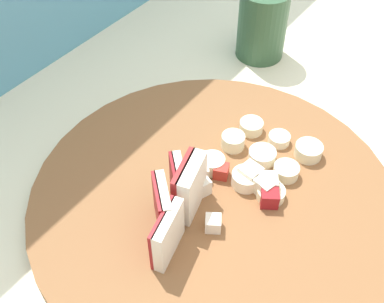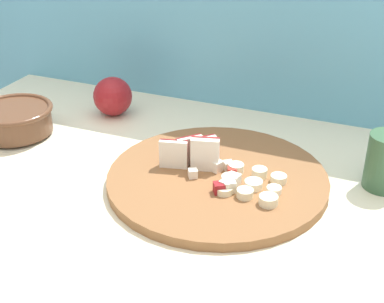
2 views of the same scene
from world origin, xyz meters
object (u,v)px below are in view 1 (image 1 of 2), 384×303
at_px(apple_wedge_fan, 177,201).
at_px(banana_slice_rows, 260,158).
at_px(apple_dice_pile, 241,185).
at_px(small_jar, 262,24).
at_px(cutting_board, 213,198).

bearing_deg(apple_wedge_fan, banana_slice_rows, -14.47).
height_order(apple_dice_pile, banana_slice_rows, apple_dice_pile).
bearing_deg(small_jar, apple_dice_pile, -154.33).
height_order(cutting_board, banana_slice_rows, banana_slice_rows).
xyz_separation_m(cutting_board, banana_slice_rows, (0.06, -0.02, 0.02)).
height_order(apple_wedge_fan, banana_slice_rows, apple_wedge_fan).
relative_size(apple_dice_pile, banana_slice_rows, 0.94).
bearing_deg(apple_wedge_fan, apple_dice_pile, -26.24).
bearing_deg(apple_wedge_fan, small_jar, 15.36).
xyz_separation_m(apple_dice_pile, small_jar, (0.24, 0.11, 0.02)).
bearing_deg(banana_slice_rows, cutting_board, 165.13).
bearing_deg(apple_dice_pile, small_jar, 25.67).
bearing_deg(apple_dice_pile, banana_slice_rows, 4.49).
relative_size(banana_slice_rows, small_jar, 1.09).
bearing_deg(apple_wedge_fan, cutting_board, -13.93).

